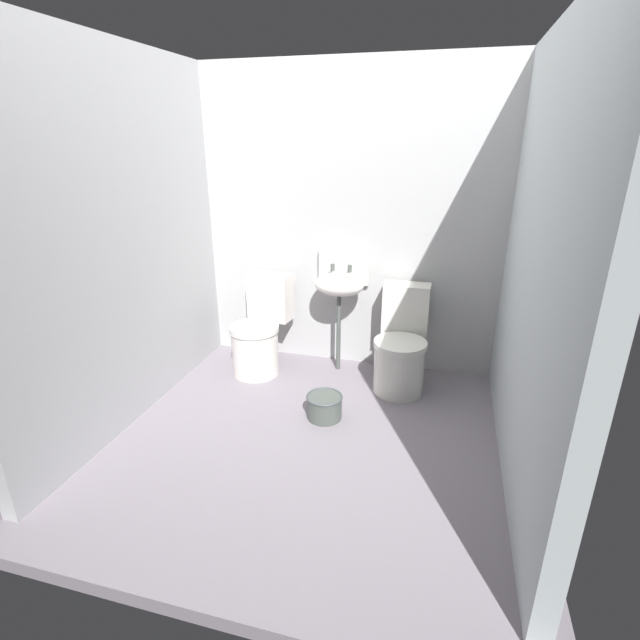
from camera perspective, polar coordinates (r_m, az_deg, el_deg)
ground_plane at (r=3.29m, az=-1.35°, el=-13.90°), size 2.82×2.72×0.08m
wall_back at (r=3.92m, az=3.57°, el=11.57°), size 2.82×0.10×2.40m
wall_left at (r=3.43m, az=-21.96°, el=8.73°), size 0.10×2.52×2.40m
wall_right at (r=2.80m, az=24.80°, el=5.81°), size 0.10×2.52×2.40m
toilet_left at (r=3.99m, az=-7.24°, el=-1.60°), size 0.44×0.63×0.78m
toilet_right at (r=3.73m, az=9.70°, el=-3.40°), size 0.40×0.59×0.78m
sink at (r=3.83m, az=2.42°, el=4.47°), size 0.42×0.35×0.99m
bucket at (r=3.37m, az=0.54°, el=-10.28°), size 0.26×0.26×0.17m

